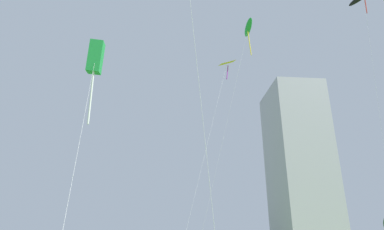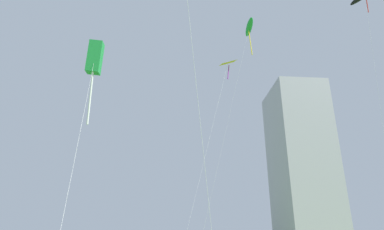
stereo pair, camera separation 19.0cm
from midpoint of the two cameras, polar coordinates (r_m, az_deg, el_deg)
kite_flying_1 at (r=43.64m, az=9.26°, el=14.15°), size 7.37×3.28×28.17m
kite_flying_5 at (r=20.48m, az=-16.09°, el=9.08°), size 1.27×6.82×13.44m
kite_flying_7 at (r=42.27m, az=5.70°, el=8.52°), size 7.77×7.79×24.10m
distant_highrise_0 at (r=142.60m, az=17.43°, el=-8.22°), size 20.58×25.96×65.78m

